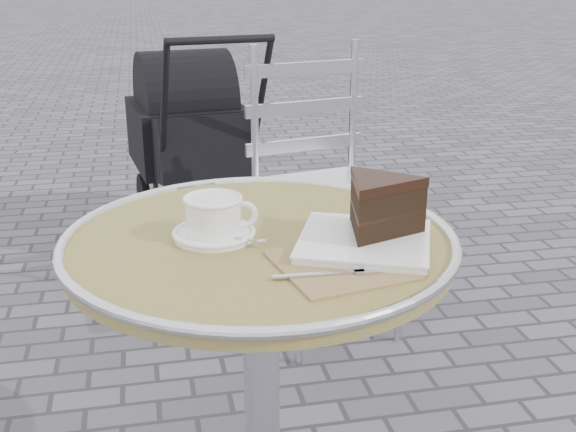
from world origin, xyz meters
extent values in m
cylinder|color=silver|center=(0.00, 0.00, 0.36)|extent=(0.07, 0.07, 0.67)
cylinder|color=tan|center=(0.00, 0.00, 0.71)|extent=(0.70, 0.70, 0.03)
torus|color=silver|center=(0.00, 0.00, 0.73)|extent=(0.72, 0.72, 0.02)
cylinder|color=white|center=(-0.08, 0.02, 0.74)|extent=(0.15, 0.15, 0.01)
cylinder|color=white|center=(-0.08, 0.02, 0.77)|extent=(0.11, 0.11, 0.06)
torus|color=white|center=(-0.03, 0.01, 0.77)|extent=(0.05, 0.02, 0.05)
cylinder|color=beige|center=(-0.08, 0.02, 0.80)|extent=(0.09, 0.09, 0.01)
cube|color=#8E6F4E|center=(0.11, -0.15, 0.73)|extent=(0.23, 0.23, 0.00)
cube|color=white|center=(0.17, -0.08, 0.74)|extent=(0.29, 0.29, 0.01)
cylinder|color=silver|center=(0.24, 0.73, 0.24)|extent=(0.03, 0.03, 0.48)
cylinder|color=silver|center=(0.59, 0.80, 0.24)|extent=(0.03, 0.03, 0.48)
cylinder|color=silver|center=(0.16, 1.09, 0.24)|extent=(0.03, 0.03, 0.48)
cylinder|color=silver|center=(0.52, 1.16, 0.24)|extent=(0.03, 0.03, 0.48)
cube|color=silver|center=(0.38, 0.94, 0.49)|extent=(0.50, 0.50, 0.02)
cube|color=black|center=(0.02, 1.81, 0.44)|extent=(0.47, 0.66, 0.37)
cylinder|color=black|center=(0.09, 1.32, 0.94)|extent=(0.39, 0.08, 0.03)
cylinder|color=black|center=(-0.14, 1.51, 0.08)|extent=(0.05, 0.17, 0.17)
cylinder|color=black|center=(0.25, 1.57, 0.08)|extent=(0.05, 0.17, 0.17)
cylinder|color=black|center=(-0.21, 2.06, 0.13)|extent=(0.07, 0.26, 0.26)
cylinder|color=black|center=(0.17, 2.11, 0.13)|extent=(0.07, 0.26, 0.26)
camera|label=1|loc=(-0.19, -1.20, 1.21)|focal=45.00mm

